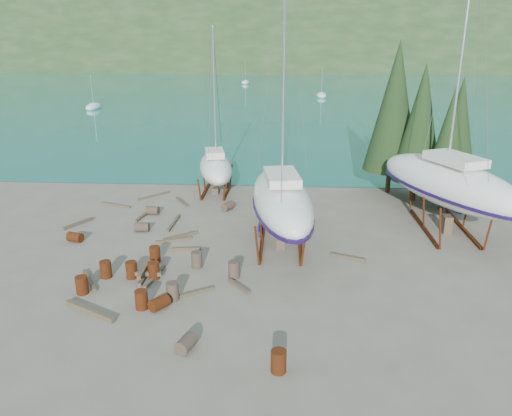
# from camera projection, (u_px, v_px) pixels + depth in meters

# --- Properties ---
(ground) EXTENTS (600.00, 600.00, 0.00)m
(ground) POSITION_uv_depth(u_px,v_px,m) (230.00, 264.00, 26.86)
(ground) COLOR #5E584A
(ground) RESTS_ON ground
(bay_water) EXTENTS (700.00, 700.00, 0.00)m
(bay_water) POSITION_uv_depth(u_px,v_px,m) (283.00, 56.00, 324.35)
(bay_water) COLOR teal
(bay_water) RESTS_ON ground
(far_hill) EXTENTS (800.00, 360.00, 110.00)m
(far_hill) POSITION_uv_depth(u_px,v_px,m) (283.00, 56.00, 329.08)
(far_hill) COLOR #1D3219
(far_hill) RESTS_ON ground
(far_house_left) EXTENTS (6.60, 5.60, 5.60)m
(far_house_left) POSITION_uv_depth(u_px,v_px,m) (137.00, 59.00, 208.74)
(far_house_left) COLOR beige
(far_house_left) RESTS_ON ground
(far_house_center) EXTENTS (6.60, 5.60, 5.60)m
(far_house_center) POSITION_uv_depth(u_px,v_px,m) (232.00, 60.00, 206.48)
(far_house_center) COLOR beige
(far_house_center) RESTS_ON ground
(far_house_right) EXTENTS (6.60, 5.60, 5.60)m
(far_house_right) POSITION_uv_depth(u_px,v_px,m) (353.00, 60.00, 203.66)
(far_house_right) COLOR beige
(far_house_right) RESTS_ON ground
(cypress_near_right) EXTENTS (3.60, 3.60, 10.00)m
(cypress_near_right) POSITION_uv_depth(u_px,v_px,m) (421.00, 123.00, 35.61)
(cypress_near_right) COLOR black
(cypress_near_right) RESTS_ON ground
(cypress_mid_right) EXTENTS (3.06, 3.06, 8.50)m
(cypress_mid_right) POSITION_uv_depth(u_px,v_px,m) (449.00, 141.00, 33.92)
(cypress_mid_right) COLOR black
(cypress_mid_right) RESTS_ON ground
(cypress_back_left) EXTENTS (4.14, 4.14, 11.50)m
(cypress_back_left) POSITION_uv_depth(u_px,v_px,m) (395.00, 107.00, 37.30)
(cypress_back_left) COLOR black
(cypress_back_left) RESTS_ON ground
(cypress_far_right) EXTENTS (3.24, 3.24, 9.00)m
(cypress_far_right) POSITION_uv_depth(u_px,v_px,m) (458.00, 129.00, 36.57)
(cypress_far_right) COLOR black
(cypress_far_right) RESTS_ON ground
(moored_boat_left) EXTENTS (2.00, 5.00, 6.05)m
(moored_boat_left) POSITION_uv_depth(u_px,v_px,m) (94.00, 107.00, 85.09)
(moored_boat_left) COLOR white
(moored_boat_left) RESTS_ON ground
(moored_boat_mid) EXTENTS (2.00, 5.00, 6.05)m
(moored_boat_mid) POSITION_uv_depth(u_px,v_px,m) (321.00, 96.00, 101.72)
(moored_boat_mid) COLOR white
(moored_boat_mid) RESTS_ON ground
(moored_boat_far) EXTENTS (2.00, 5.00, 6.05)m
(moored_boat_far) POSITION_uv_depth(u_px,v_px,m) (245.00, 83.00, 131.07)
(moored_boat_far) COLOR white
(moored_boat_far) RESTS_ON ground
(large_sailboat_near) EXTENTS (4.71, 11.23, 17.16)m
(large_sailboat_near) POSITION_uv_depth(u_px,v_px,m) (282.00, 200.00, 28.61)
(large_sailboat_near) COLOR white
(large_sailboat_near) RESTS_ON ground
(large_sailboat_far) EXTENTS (8.21, 12.33, 18.94)m
(large_sailboat_far) POSITION_uv_depth(u_px,v_px,m) (449.00, 183.00, 30.76)
(large_sailboat_far) COLOR white
(large_sailboat_far) RESTS_ON ground
(small_sailboat_shore) EXTENTS (3.98, 8.10, 12.41)m
(small_sailboat_shore) POSITION_uv_depth(u_px,v_px,m) (216.00, 167.00, 38.69)
(small_sailboat_shore) COLOR white
(small_sailboat_shore) RESTS_ON ground
(worker) EXTENTS (0.72, 0.79, 1.82)m
(worker) POSITION_uv_depth(u_px,v_px,m) (261.00, 222.00, 30.41)
(worker) COLOR navy
(worker) RESTS_ON ground
(drum_0) EXTENTS (0.58, 0.58, 0.88)m
(drum_0) POSITION_uv_depth(u_px,v_px,m) (82.00, 285.00, 23.67)
(drum_0) COLOR #623310
(drum_0) RESTS_ON ground
(drum_1) EXTENTS (0.85, 1.03, 0.58)m
(drum_1) POSITION_uv_depth(u_px,v_px,m) (186.00, 344.00, 19.40)
(drum_1) COLOR #2D2823
(drum_1) RESTS_ON ground
(drum_2) EXTENTS (1.01, 0.81, 0.58)m
(drum_2) POSITION_uv_depth(u_px,v_px,m) (75.00, 237.00, 29.75)
(drum_2) COLOR #623310
(drum_2) RESTS_ON ground
(drum_3) EXTENTS (0.58, 0.58, 0.88)m
(drum_3) POSITION_uv_depth(u_px,v_px,m) (141.00, 300.00, 22.36)
(drum_3) COLOR #623310
(drum_3) RESTS_ON ground
(drum_5) EXTENTS (0.58, 0.58, 0.88)m
(drum_5) POSITION_uv_depth(u_px,v_px,m) (197.00, 260.00, 26.38)
(drum_5) COLOR #2D2823
(drum_5) RESTS_ON ground
(drum_7) EXTENTS (0.58, 0.58, 0.88)m
(drum_7) POSITION_uv_depth(u_px,v_px,m) (279.00, 361.00, 18.09)
(drum_7) COLOR #623310
(drum_7) RESTS_ON ground
(drum_8) EXTENTS (0.58, 0.58, 0.88)m
(drum_8) POSITION_uv_depth(u_px,v_px,m) (106.00, 269.00, 25.28)
(drum_8) COLOR #623310
(drum_8) RESTS_ON ground
(drum_9) EXTENTS (0.93, 0.66, 0.58)m
(drum_9) POSITION_uv_depth(u_px,v_px,m) (152.00, 210.00, 34.35)
(drum_9) COLOR #2D2823
(drum_9) RESTS_ON ground
(drum_10) EXTENTS (0.58, 0.58, 0.88)m
(drum_10) POSITION_uv_depth(u_px,v_px,m) (131.00, 270.00, 25.22)
(drum_10) COLOR #623310
(drum_10) RESTS_ON ground
(drum_11) EXTENTS (0.96, 1.05, 0.58)m
(drum_11) POSITION_uv_depth(u_px,v_px,m) (228.00, 206.00, 35.24)
(drum_11) COLOR #2D2823
(drum_11) RESTS_ON ground
(drum_12) EXTENTS (1.00, 1.05, 0.58)m
(drum_12) POSITION_uv_depth(u_px,v_px,m) (159.00, 303.00, 22.35)
(drum_12) COLOR #623310
(drum_12) RESTS_ON ground
(drum_13) EXTENTS (0.58, 0.58, 0.88)m
(drum_13) POSITION_uv_depth(u_px,v_px,m) (154.00, 270.00, 25.15)
(drum_13) COLOR #623310
(drum_13) RESTS_ON ground
(drum_14) EXTENTS (0.58, 0.58, 0.88)m
(drum_14) POSITION_uv_depth(u_px,v_px,m) (155.00, 254.00, 27.04)
(drum_14) COLOR #623310
(drum_14) RESTS_ON ground
(drum_15) EXTENTS (0.91, 0.63, 0.58)m
(drum_15) POSITION_uv_depth(u_px,v_px,m) (142.00, 227.00, 31.33)
(drum_15) COLOR #2D2823
(drum_15) RESTS_ON ground
(drum_16) EXTENTS (0.58, 0.58, 0.88)m
(drum_16) POSITION_uv_depth(u_px,v_px,m) (173.00, 291.00, 23.09)
(drum_16) COLOR #2D2823
(drum_16) RESTS_ON ground
(drum_17) EXTENTS (0.58, 0.58, 0.88)m
(drum_17) POSITION_uv_depth(u_px,v_px,m) (234.00, 270.00, 25.25)
(drum_17) COLOR #2D2823
(drum_17) RESTS_ON ground
(timber_0) EXTENTS (2.02, 2.22, 0.14)m
(timber_0) POSITION_uv_depth(u_px,v_px,m) (154.00, 196.00, 38.31)
(timber_0) COLOR brown
(timber_0) RESTS_ON ground
(timber_1) EXTENTS (1.85, 0.90, 0.19)m
(timber_1) POSITION_uv_depth(u_px,v_px,m) (348.00, 257.00, 27.47)
(timber_1) COLOR brown
(timber_1) RESTS_ON ground
(timber_2) EXTENTS (1.29, 2.10, 0.19)m
(timber_2) POSITION_uv_depth(u_px,v_px,m) (78.00, 223.00, 32.50)
(timber_2) COLOR brown
(timber_2) RESTS_ON ground
(timber_3) EXTENTS (2.18, 1.48, 0.15)m
(timber_3) POSITION_uv_depth(u_px,v_px,m) (189.00, 294.00, 23.61)
(timber_3) COLOR brown
(timber_3) RESTS_ON ground
(timber_4) EXTENTS (1.72, 0.37, 0.17)m
(timber_4) POSITION_uv_depth(u_px,v_px,m) (186.00, 249.00, 28.61)
(timber_4) COLOR brown
(timber_4) RESTS_ON ground
(timber_5) EXTENTS (0.53, 2.47, 0.16)m
(timber_5) POSITION_uv_depth(u_px,v_px,m) (155.00, 277.00, 25.28)
(timber_5) COLOR brown
(timber_5) RESTS_ON ground
(timber_7) EXTENTS (1.23, 1.42, 0.17)m
(timber_7) POSITION_uv_depth(u_px,v_px,m) (239.00, 286.00, 24.30)
(timber_7) COLOR brown
(timber_7) RESTS_ON ground
(timber_8) EXTENTS (1.89, 1.56, 0.19)m
(timber_8) POSITION_uv_depth(u_px,v_px,m) (180.00, 236.00, 30.44)
(timber_8) COLOR brown
(timber_8) RESTS_ON ground
(timber_9) EXTENTS (1.40, 2.13, 0.15)m
(timber_9) POSITION_uv_depth(u_px,v_px,m) (182.00, 202.00, 36.85)
(timber_9) COLOR brown
(timber_9) RESTS_ON ground
(timber_10) EXTENTS (0.28, 2.99, 0.16)m
(timber_10) POSITION_uv_depth(u_px,v_px,m) (174.00, 223.00, 32.59)
(timber_10) COLOR brown
(timber_10) RESTS_ON ground
(timber_11) EXTENTS (2.04, 0.96, 0.15)m
(timber_11) POSITION_uv_depth(u_px,v_px,m) (174.00, 240.00, 29.88)
(timber_11) COLOR brown
(timber_11) RESTS_ON ground
(timber_12) EXTENTS (1.46, 2.17, 0.17)m
(timber_12) POSITION_uv_depth(u_px,v_px,m) (89.00, 280.00, 24.92)
(timber_12) COLOR brown
(timber_12) RESTS_ON ground
(timber_15) EXTENTS (2.48, 1.06, 0.15)m
(timber_15) POSITION_uv_depth(u_px,v_px,m) (116.00, 205.00, 36.19)
(timber_15) COLOR brown
(timber_15) RESTS_ON ground
(timber_16) EXTENTS (2.72, 1.63, 0.23)m
(timber_16) POSITION_uv_depth(u_px,v_px,m) (90.00, 311.00, 22.06)
(timber_16) COLOR brown
(timber_16) RESTS_ON ground
(timber_17) EXTENTS (0.62, 2.54, 0.16)m
(timber_17) POSITION_uv_depth(u_px,v_px,m) (144.00, 215.00, 34.04)
(timber_17) COLOR brown
(timber_17) RESTS_ON ground
(timber_pile_fore) EXTENTS (1.80, 1.80, 0.60)m
(timber_pile_fore) POSITION_uv_depth(u_px,v_px,m) (144.00, 274.00, 25.14)
(timber_pile_fore) COLOR brown
(timber_pile_fore) RESTS_ON ground
(timber_pile_aft) EXTENTS (1.80, 1.80, 0.60)m
(timber_pile_aft) POSITION_uv_depth(u_px,v_px,m) (293.00, 211.00, 34.17)
(timber_pile_aft) COLOR brown
(timber_pile_aft) RESTS_ON ground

